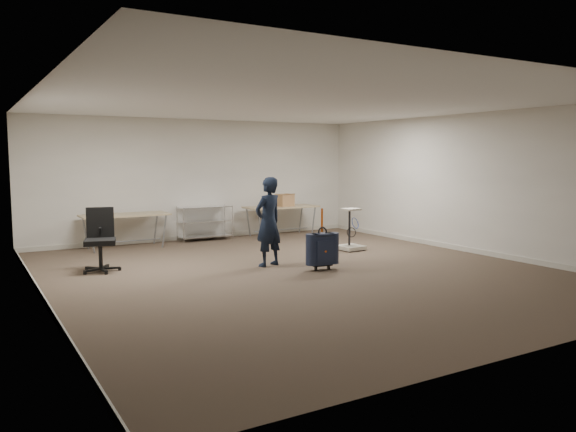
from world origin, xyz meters
TOP-DOWN VIEW (x-y plane):
  - ground at (0.00, 0.00)m, footprint 9.00×9.00m
  - room_shell at (0.00, 1.38)m, footprint 8.00×9.00m
  - folding_table_left at (-1.90, 3.95)m, footprint 1.80×0.75m
  - folding_table_right at (1.90, 3.95)m, footprint 1.80×0.75m
  - wire_shelf at (0.00, 4.20)m, footprint 1.22×0.47m
  - person at (-0.21, 0.72)m, footprint 0.66×0.53m
  - suitcase at (0.41, -0.07)m, footprint 0.41×0.27m
  - office_chair at (-2.87, 1.77)m, footprint 0.65×0.65m
  - equipment_cart at (2.08, 1.35)m, footprint 0.50×0.50m
  - cardboard_box at (1.97, 3.90)m, footprint 0.45×0.38m

SIDE VIEW (x-z plane):
  - ground at x=0.00m, z-range 0.00..0.00m
  - room_shell at x=0.00m, z-range -4.45..4.55m
  - equipment_cart at x=2.08m, z-range -0.21..0.66m
  - office_chair at x=-2.87m, z-range -0.21..0.86m
  - suitcase at x=0.41m, z-range -0.17..0.89m
  - wire_shelf at x=0.00m, z-range 0.04..0.84m
  - folding_table_left at x=-1.90m, z-range 0.31..1.04m
  - folding_table_right at x=1.90m, z-range 0.31..1.04m
  - person at x=-0.21m, z-range 0.00..1.58m
  - cardboard_box at x=1.97m, z-range 0.73..1.03m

